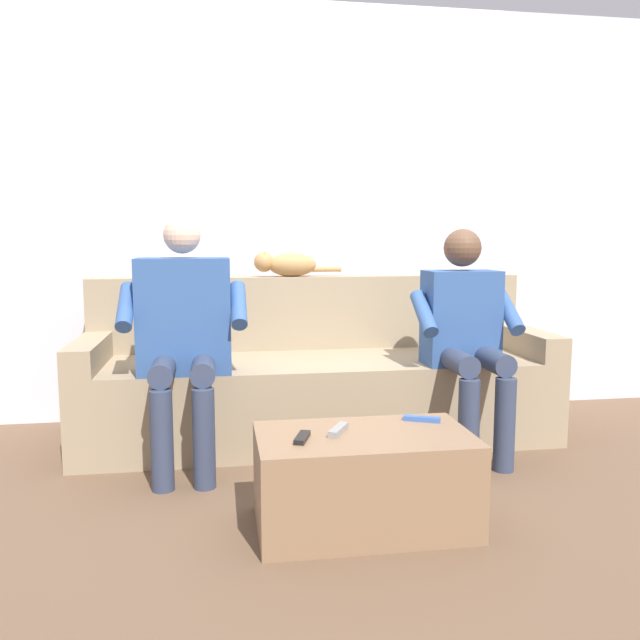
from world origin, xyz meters
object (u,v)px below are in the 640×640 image
at_px(remote_blue, 422,419).
at_px(remote_black, 302,437).
at_px(couch, 317,382).
at_px(person_right_seated, 184,327).
at_px(remote_gray, 338,430).
at_px(cat_on_backrest, 287,264).
at_px(person_left_seated, 466,328).
at_px(coffee_table, 364,480).

distance_m(remote_blue, remote_black, 0.53).
height_order(couch, person_right_seated, person_right_seated).
height_order(couch, remote_gray, couch).
relative_size(cat_on_backrest, remote_black, 3.91).
xyz_separation_m(person_left_seated, remote_blue, (0.43, 0.64, -0.27)).
bearing_deg(remote_black, remote_blue, 127.12).
height_order(cat_on_backrest, remote_black, cat_on_backrest).
xyz_separation_m(couch, person_left_seated, (-0.70, 0.42, 0.35)).
bearing_deg(couch, person_left_seated, 149.23).
distance_m(person_left_seated, person_right_seated, 1.40).
height_order(coffee_table, remote_gray, remote_gray).
xyz_separation_m(coffee_table, person_right_seated, (0.70, -0.80, 0.50)).
bearing_deg(remote_gray, person_left_seated, -17.94).
height_order(person_right_seated, cat_on_backrest, person_right_seated).
xyz_separation_m(person_left_seated, remote_gray, (0.79, 0.74, -0.27)).
relative_size(person_left_seated, person_right_seated, 0.95).
distance_m(couch, remote_gray, 1.16).
relative_size(coffee_table, person_right_seated, 0.68).
distance_m(remote_blue, remote_gray, 0.38).
height_order(coffee_table, person_left_seated, person_left_seated).
distance_m(coffee_table, person_right_seated, 1.17).
bearing_deg(coffee_table, person_left_seated, -132.46).
bearing_deg(person_right_seated, remote_gray, 127.97).
bearing_deg(coffee_table, cat_on_backrest, -84.71).
height_order(remote_blue, remote_gray, remote_gray).
bearing_deg(remote_gray, remote_blue, -45.06).
bearing_deg(remote_blue, couch, 129.11).
bearing_deg(remote_gray, couch, 24.39).
xyz_separation_m(person_right_seated, cat_on_backrest, (-0.56, -0.66, 0.27)).
relative_size(couch, person_right_seated, 2.11).
bearing_deg(remote_gray, remote_black, 142.01).
xyz_separation_m(remote_blue, remote_black, (0.51, 0.16, -0.00)).
relative_size(coffee_table, remote_blue, 5.54).
bearing_deg(person_right_seated, person_left_seated, 178.60).
xyz_separation_m(couch, remote_gray, (0.10, 1.16, 0.08)).
bearing_deg(remote_blue, coffee_table, -129.66).
bearing_deg(couch, cat_on_backrest, -64.03).
xyz_separation_m(person_left_seated, remote_black, (0.94, 0.80, -0.27)).
bearing_deg(remote_black, remote_gray, 132.10).
relative_size(coffee_table, cat_on_backrest, 1.58).
xyz_separation_m(person_right_seated, remote_blue, (-0.97, 0.67, -0.31)).
height_order(person_left_seated, remote_black, person_left_seated).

